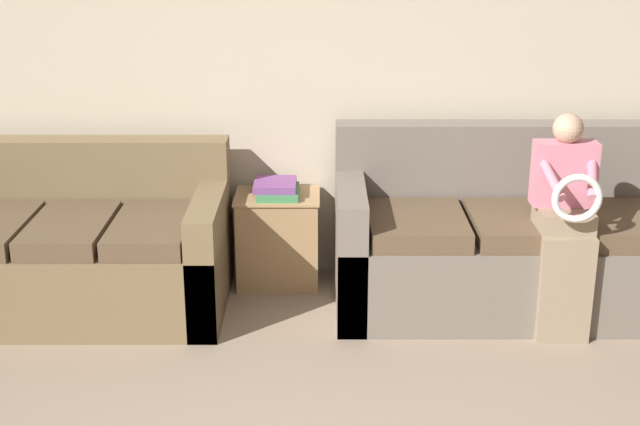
{
  "coord_description": "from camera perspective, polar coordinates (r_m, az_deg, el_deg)",
  "views": [
    {
      "loc": [
        -0.09,
        -2.37,
        2.18
      ],
      "look_at": [
        -0.08,
        1.74,
        0.77
      ],
      "focal_mm": 50.0,
      "sensor_mm": 36.0,
      "label": 1
    }
  ],
  "objects": [
    {
      "name": "wall_back",
      "position": [
        5.39,
        0.84,
        9.19
      ],
      "size": [
        7.11,
        0.06,
        2.55
      ],
      "color": "beige",
      "rests_on": "ground_plane"
    },
    {
      "name": "couch_main",
      "position": [
        5.23,
        12.0,
        -1.97
      ],
      "size": [
        2.02,
        0.9,
        1.0
      ],
      "color": "#70665B",
      "rests_on": "ground_plane"
    },
    {
      "name": "side_shelf",
      "position": [
        5.41,
        -2.88,
        -1.6
      ],
      "size": [
        0.51,
        0.39,
        0.57
      ],
      "color": "#9E7A51",
      "rests_on": "ground_plane"
    },
    {
      "name": "child_left_seated",
      "position": [
        4.83,
        15.26,
        -0.29
      ],
      "size": [
        0.33,
        0.37,
        1.19
      ],
      "color": "gray",
      "rests_on": "ground_plane"
    },
    {
      "name": "book_stack",
      "position": [
        5.31,
        -2.96,
        1.58
      ],
      "size": [
        0.27,
        0.31,
        0.08
      ],
      "color": "#3D8451",
      "rests_on": "side_shelf"
    },
    {
      "name": "couch_side",
      "position": [
        5.27,
        -15.32,
        -2.41
      ],
      "size": [
        1.67,
        0.96,
        0.91
      ],
      "color": "brown",
      "rests_on": "ground_plane"
    }
  ]
}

